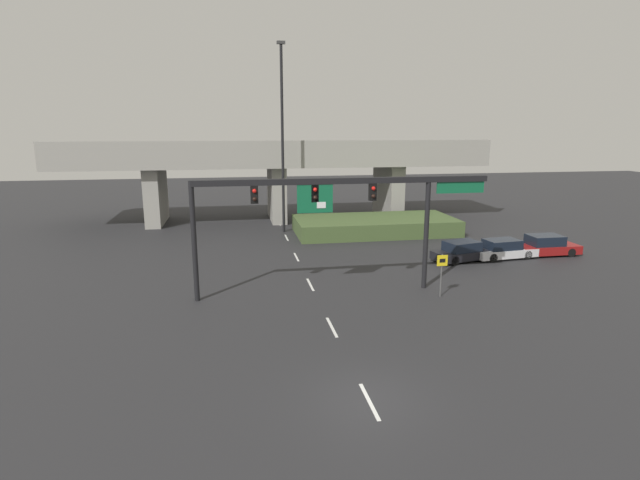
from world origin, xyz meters
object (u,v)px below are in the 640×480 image
parked_sedan_near_right (463,252)px  parked_sedan_far_right (546,246)px  speed_limit_sign (442,269)px  signal_gantry (335,201)px  highway_light_pole_near (282,136)px  parked_sedan_mid_right (503,250)px

parked_sedan_near_right → parked_sedan_far_right: (6.69, 0.45, 0.04)m
speed_limit_sign → parked_sedan_near_right: 8.41m
parked_sedan_far_right → signal_gantry: bearing=-161.2°
highway_light_pole_near → parked_sedan_near_right: (11.33, -12.08, -7.79)m
speed_limit_sign → parked_sedan_mid_right: size_ratio=0.51×
parked_sedan_near_right → signal_gantry: bearing=-166.8°
parked_sedan_near_right → parked_sedan_far_right: size_ratio=1.04×
speed_limit_sign → signal_gantry: bearing=163.5°
signal_gantry → parked_sedan_mid_right: (13.33, 5.39, -4.61)m
parked_sedan_mid_right → parked_sedan_far_right: size_ratio=1.04×
speed_limit_sign → highway_light_pole_near: highway_light_pole_near is taller
highway_light_pole_near → parked_sedan_mid_right: highway_light_pole_near is taller
signal_gantry → parked_sedan_far_right: size_ratio=3.60×
speed_limit_sign → parked_sedan_near_right: bearing=56.4°
speed_limit_sign → parked_sedan_mid_right: speed_limit_sign is taller
parked_sedan_near_right → parked_sedan_far_right: bearing=-10.3°
highway_light_pole_near → parked_sedan_near_right: 18.30m
signal_gantry → speed_limit_sign: 6.91m
signal_gantry → highway_light_pole_near: size_ratio=1.02×
parked_sedan_mid_right → highway_light_pole_near: bearing=133.9°
signal_gantry → parked_sedan_near_right: (10.24, 5.30, -4.60)m
highway_light_pole_near → parked_sedan_far_right: bearing=-32.8°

